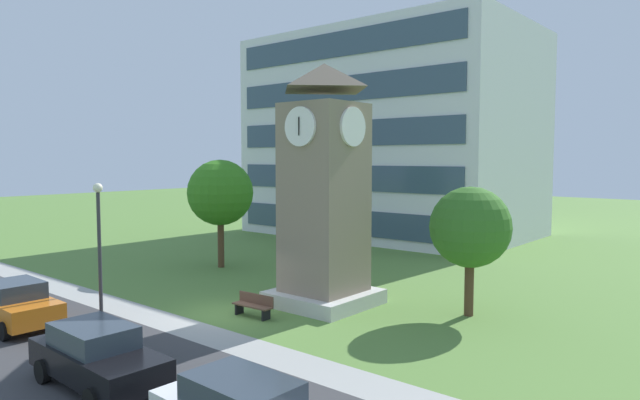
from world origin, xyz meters
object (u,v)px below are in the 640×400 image
object	(u,v)px
tree_by_building	(220,193)
clock_tower	(324,199)
tree_near_tower	(470,228)
park_bench	(254,305)
parked_car_orange	(17,304)
parked_car_black	(97,356)
street_lamp	(99,234)

from	to	relation	value
tree_by_building	clock_tower	bearing A→B (deg)	-14.51
clock_tower	tree_near_tower	size ratio (longest dim) A/B	1.98
park_bench	parked_car_orange	distance (m)	8.66
tree_by_building	parked_car_black	world-z (taller)	tree_by_building
park_bench	tree_near_tower	distance (m)	9.03
street_lamp	clock_tower	bearing A→B (deg)	53.86
clock_tower	street_lamp	bearing A→B (deg)	-126.14
parked_car_orange	tree_near_tower	bearing A→B (deg)	45.19
clock_tower	parked_car_black	size ratio (longest dim) A/B	2.16
street_lamp	parked_car_orange	xyz separation A→B (m)	(-1.33, -2.55, -2.46)
park_bench	parked_car_black	distance (m)	7.60
street_lamp	tree_by_building	world-z (taller)	tree_by_building
park_bench	parked_car_orange	size ratio (longest dim) A/B	0.45
street_lamp	parked_car_black	bearing A→B (deg)	-29.43
tree_near_tower	parked_car_orange	xyz separation A→B (m)	(-12.05, -12.13, -2.65)
tree_by_building	tree_near_tower	xyz separation A→B (m)	(15.18, -0.13, -0.75)
clock_tower	parked_car_black	bearing A→B (deg)	-85.89
clock_tower	park_bench	world-z (taller)	clock_tower
clock_tower	tree_near_tower	world-z (taller)	clock_tower
tree_by_building	tree_near_tower	bearing A→B (deg)	-0.51
parked_car_orange	clock_tower	bearing A→B (deg)	55.96
parked_car_orange	park_bench	bearing A→B (deg)	49.24
clock_tower	park_bench	bearing A→B (deg)	-106.42
parked_car_black	clock_tower	bearing A→B (deg)	94.11
park_bench	street_lamp	size ratio (longest dim) A/B	0.35
parked_car_orange	parked_car_black	size ratio (longest dim) A/B	0.87
park_bench	tree_by_building	distance (m)	11.14
parked_car_orange	parked_car_black	xyz separation A→B (m)	(7.35, -0.84, 0.00)
clock_tower	parked_car_orange	bearing A→B (deg)	-124.04
tree_by_building	parked_car_orange	distance (m)	13.11
park_bench	parked_car_black	bearing A→B (deg)	-76.99
street_lamp	tree_near_tower	bearing A→B (deg)	41.78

